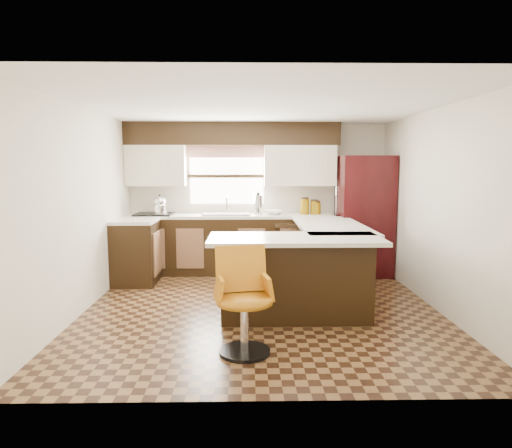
{
  "coord_description": "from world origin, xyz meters",
  "views": [
    {
      "loc": [
        -0.16,
        -5.35,
        1.71
      ],
      "look_at": [
        -0.05,
        0.45,
        0.98
      ],
      "focal_mm": 32.0,
      "sensor_mm": 36.0,
      "label": 1
    }
  ],
  "objects_px": {
    "peninsula_long": "(327,261)",
    "peninsula_return": "(295,279)",
    "refrigerator": "(364,216)",
    "bar_chair": "(245,302)"
  },
  "relations": [
    {
      "from": "peninsula_long",
      "to": "peninsula_return",
      "type": "distance_m",
      "value": 1.11
    },
    {
      "from": "peninsula_long",
      "to": "refrigerator",
      "type": "height_order",
      "value": "refrigerator"
    },
    {
      "from": "peninsula_return",
      "to": "refrigerator",
      "type": "xyz_separation_m",
      "value": [
        1.3,
        2.13,
        0.49
      ]
    },
    {
      "from": "peninsula_return",
      "to": "bar_chair",
      "type": "xyz_separation_m",
      "value": [
        -0.57,
        -0.98,
        0.04
      ]
    },
    {
      "from": "refrigerator",
      "to": "peninsula_long",
      "type": "bearing_deg",
      "value": -123.98
    },
    {
      "from": "peninsula_long",
      "to": "bar_chair",
      "type": "relative_size",
      "value": 2.01
    },
    {
      "from": "refrigerator",
      "to": "bar_chair",
      "type": "distance_m",
      "value": 3.66
    },
    {
      "from": "peninsula_long",
      "to": "bar_chair",
      "type": "xyz_separation_m",
      "value": [
        -1.09,
        -1.96,
        0.04
      ]
    },
    {
      "from": "refrigerator",
      "to": "bar_chair",
      "type": "xyz_separation_m",
      "value": [
        -1.87,
        -3.11,
        -0.45
      ]
    },
    {
      "from": "peninsula_return",
      "to": "bar_chair",
      "type": "distance_m",
      "value": 1.13
    }
  ]
}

